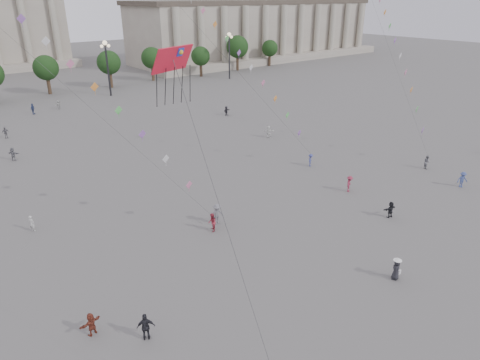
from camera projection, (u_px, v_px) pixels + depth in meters
ground at (335, 314)px, 27.21m from camera, size 360.00×360.00×0.00m
hall_east at (259, 30)px, 134.08m from camera, size 84.00×26.22×17.20m
tree_row at (15, 71)px, 80.93m from camera, size 137.12×5.12×8.00m
lamp_post_mid_east at (107, 58)px, 83.01m from camera, size 2.00×0.90×10.65m
lamp_post_far_east at (229, 47)px, 100.20m from camera, size 2.00×0.90×10.65m
person_crowd_0 at (33, 109)px, 72.30m from camera, size 1.07×1.10×1.84m
person_crowd_3 at (390, 210)px, 38.72m from camera, size 1.48×0.66×1.54m
person_crowd_4 at (58, 105)px, 75.75m from camera, size 1.29×1.30×1.50m
person_crowd_6 at (217, 214)px, 37.51m from camera, size 1.29×0.80×1.93m
person_crowd_7 at (269, 132)px, 60.49m from camera, size 1.48×1.46×1.70m
person_crowd_8 at (349, 184)px, 43.78m from camera, size 1.27×1.12×1.70m
person_crowd_9 at (226, 111)px, 71.65m from camera, size 1.52×0.83×1.56m
person_crowd_12 at (13, 154)px, 52.09m from camera, size 1.35×1.46×1.63m
person_crowd_13 at (32, 223)px, 36.46m from camera, size 0.57×0.64×1.48m
person_crowd_14 at (462, 180)px, 44.77m from camera, size 1.28×1.13×1.72m
person_crowd_16 at (5, 133)px, 60.14m from camera, size 1.02×0.56×1.65m
tourist_1 at (146, 327)px, 24.87m from camera, size 1.14×0.87×1.80m
tourist_2 at (91, 324)px, 25.29m from camera, size 1.46×0.75×1.50m
kite_flyer_0 at (212, 222)px, 36.39m from camera, size 0.96×1.02×1.67m
kite_flyer_1 at (311, 160)px, 50.36m from camera, size 1.11×1.05×1.50m
kite_flyer_2 at (427, 162)px, 49.68m from camera, size 0.93×0.98×1.59m
hat_person at (396, 269)px, 30.22m from camera, size 0.93×0.81×1.69m
dragon_kite at (175, 79)px, 17.66m from camera, size 2.24×4.81×16.84m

